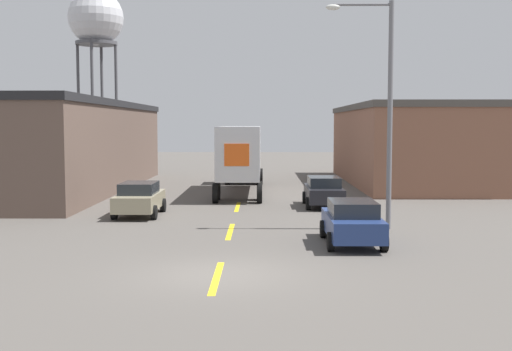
% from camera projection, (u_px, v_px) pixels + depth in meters
% --- Properties ---
extents(ground_plane, '(160.00, 160.00, 0.00)m').
position_uv_depth(ground_plane, '(217.00, 274.00, 17.66)').
color(ground_plane, '#56514C').
extents(road_centerline, '(0.20, 18.77, 0.01)m').
position_uv_depth(road_centerline, '(230.00, 231.00, 24.78)').
color(road_centerline, yellow).
rests_on(road_centerline, ground_plane).
extents(warehouse_left, '(10.25, 25.23, 5.60)m').
position_uv_depth(warehouse_left, '(46.00, 146.00, 40.51)').
color(warehouse_left, brown).
rests_on(warehouse_left, ground_plane).
extents(warehouse_right, '(9.61, 20.10, 5.51)m').
position_uv_depth(warehouse_right, '(416.00, 144.00, 45.19)').
color(warehouse_right, brown).
rests_on(warehouse_right, ground_plane).
extents(semi_truck, '(2.65, 13.47, 4.02)m').
position_uv_depth(semi_truck, '(241.00, 153.00, 39.28)').
color(semi_truck, black).
rests_on(semi_truck, ground_plane).
extents(parked_car_left_far, '(1.95, 4.14, 1.52)m').
position_uv_depth(parked_car_left_far, '(139.00, 198.00, 29.10)').
color(parked_car_left_far, tan).
rests_on(parked_car_left_far, ground_plane).
extents(parked_car_right_mid, '(1.95, 4.14, 1.52)m').
position_uv_depth(parked_car_right_mid, '(324.00, 191.00, 32.26)').
color(parked_car_right_mid, black).
rests_on(parked_car_right_mid, ground_plane).
extents(parked_car_right_near, '(1.95, 4.14, 1.52)m').
position_uv_depth(parked_car_right_near, '(352.00, 222.00, 22.09)').
color(parked_car_right_near, navy).
rests_on(parked_car_right_near, ground_plane).
extents(water_tower, '(5.19, 5.19, 16.85)m').
position_uv_depth(water_tower, '(96.00, 21.00, 60.65)').
color(water_tower, '#47474C').
rests_on(water_tower, ground_plane).
extents(street_lamp, '(2.65, 0.32, 8.90)m').
position_uv_depth(street_lamp, '(383.00, 99.00, 25.00)').
color(street_lamp, slate).
rests_on(street_lamp, ground_plane).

